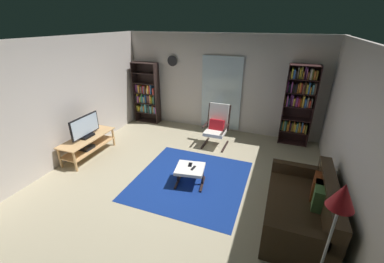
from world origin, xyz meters
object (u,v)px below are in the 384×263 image
(bookshelf_near_tv, at_px, (147,96))
(lounge_armchair, at_px, (217,124))
(wall_clock, at_px, (172,61))
(tv_remote, at_px, (193,168))
(bookshelf_near_sofa, at_px, (299,102))
(television, at_px, (85,128))
(tv_stand, at_px, (88,143))
(ottoman, at_px, (190,170))
(floor_lamp_by_sofa, at_px, (338,210))
(cell_phone, at_px, (190,165))
(leather_sofa, at_px, (302,209))

(bookshelf_near_tv, xyz_separation_m, lounge_armchair, (2.40, -0.77, -0.27))
(lounge_armchair, bearing_deg, wall_clock, 150.01)
(bookshelf_near_tv, bearing_deg, tv_remote, -46.60)
(bookshelf_near_tv, distance_m, bookshelf_near_sofa, 4.21)
(television, bearing_deg, tv_stand, -99.02)
(ottoman, relative_size, tv_remote, 4.12)
(bookshelf_near_sofa, xyz_separation_m, tv_remote, (-1.74, -2.58, -0.72))
(lounge_armchair, bearing_deg, tv_stand, -147.59)
(ottoman, height_order, floor_lamp_by_sofa, floor_lamp_by_sofa)
(lounge_armchair, distance_m, floor_lamp_by_sofa, 4.12)
(tv_stand, height_order, floor_lamp_by_sofa, floor_lamp_by_sofa)
(bookshelf_near_tv, distance_m, ottoman, 3.56)
(television, distance_m, cell_phone, 2.56)
(television, relative_size, bookshelf_near_tv, 0.45)
(tv_stand, xyz_separation_m, lounge_armchair, (2.58, 1.64, 0.22))
(leather_sofa, distance_m, tv_remote, 1.92)
(ottoman, bearing_deg, television, 175.82)
(cell_phone, bearing_deg, floor_lamp_by_sofa, -53.54)
(leather_sofa, bearing_deg, bookshelf_near_tv, 145.76)
(tv_stand, relative_size, bookshelf_near_sofa, 0.69)
(leather_sofa, relative_size, tv_remote, 11.83)
(television, height_order, bookshelf_near_tv, bookshelf_near_tv)
(floor_lamp_by_sofa, bearing_deg, lounge_armchair, 119.90)
(bookshelf_near_sofa, bearing_deg, ottoman, -125.19)
(tv_stand, relative_size, cell_phone, 9.68)
(television, relative_size, leather_sofa, 0.47)
(tv_remote, bearing_deg, bookshelf_near_sofa, 63.29)
(tv_stand, height_order, bookshelf_near_tv, bookshelf_near_tv)
(ottoman, relative_size, floor_lamp_by_sofa, 0.36)
(bookshelf_near_tv, bearing_deg, television, -94.40)
(wall_clock, bearing_deg, bookshelf_near_tv, -169.58)
(bookshelf_near_tv, xyz_separation_m, floor_lamp_by_sofa, (4.40, -4.26, 0.59))
(lounge_armchair, height_order, wall_clock, wall_clock)
(television, relative_size, ottoman, 1.36)
(leather_sofa, bearing_deg, lounge_armchair, 131.70)
(lounge_armchair, bearing_deg, bookshelf_near_tv, 162.11)
(leather_sofa, relative_size, wall_clock, 5.87)
(ottoman, bearing_deg, tv_remote, -6.21)
(ottoman, bearing_deg, lounge_armchair, 89.64)
(ottoman, height_order, cell_phone, cell_phone)
(television, height_order, tv_remote, television)
(tv_remote, bearing_deg, cell_phone, 144.18)
(bookshelf_near_tv, bearing_deg, lounge_armchair, -17.89)
(leather_sofa, height_order, ottoman, leather_sofa)
(tv_remote, distance_m, wall_clock, 3.53)
(cell_phone, bearing_deg, bookshelf_near_sofa, 40.57)
(television, relative_size, cell_phone, 5.76)
(bookshelf_near_tv, bearing_deg, floor_lamp_by_sofa, -44.07)
(television, distance_m, lounge_armchair, 3.06)
(leather_sofa, xyz_separation_m, wall_clock, (-3.54, 3.10, 1.56))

